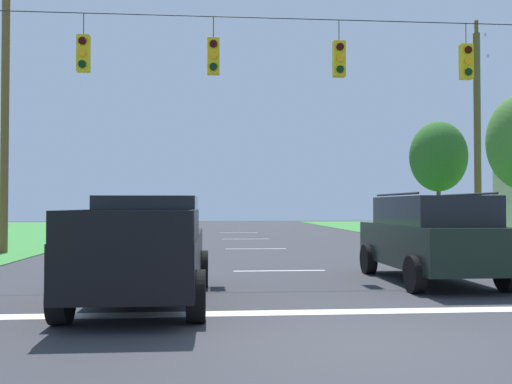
{
  "coord_description": "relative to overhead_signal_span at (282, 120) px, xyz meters",
  "views": [
    {
      "loc": [
        -1.89,
        -7.08,
        1.76
      ],
      "look_at": [
        -0.65,
        8.14,
        2.14
      ],
      "focal_mm": 39.69,
      "sensor_mm": 36.0,
      "label": 1
    }
  ],
  "objects": [
    {
      "name": "ground_plane",
      "position": [
        -0.01,
        -7.76,
        -4.06
      ],
      "size": [
        120.0,
        120.0,
        0.0
      ],
      "primitive_type": "plane",
      "color": "#333338"
    },
    {
      "name": "lane_dash_1",
      "position": [
        -0.01,
        8.38,
        -4.05
      ],
      "size": [
        2.5,
        0.15,
        0.01
      ],
      "primitive_type": "cube",
      "rotation": [
        0.0,
        0.0,
        1.57
      ],
      "color": "white",
      "rests_on": "ground"
    },
    {
      "name": "stop_bar_stripe",
      "position": [
        -0.01,
        -5.55,
        -4.05
      ],
      "size": [
        15.16,
        0.45,
        0.01
      ],
      "primitive_type": "cube",
      "color": "white",
      "rests_on": "ground"
    },
    {
      "name": "lane_dash_3",
      "position": [
        -0.01,
        22.49,
        -4.05
      ],
      "size": [
        2.5,
        0.15,
        0.01
      ],
      "primitive_type": "cube",
      "rotation": [
        0.0,
        0.0,
        1.57
      ],
      "color": "white",
      "rests_on": "ground"
    },
    {
      "name": "lane_dash_0",
      "position": [
        -0.01,
        0.45,
        -4.05
      ],
      "size": [
        2.5,
        0.15,
        0.01
      ],
      "primitive_type": "cube",
      "rotation": [
        0.0,
        0.0,
        1.57
      ],
      "color": "white",
      "rests_on": "ground"
    },
    {
      "name": "overhead_signal_span",
      "position": [
        0.0,
        0.0,
        0.0
      ],
      "size": [
        18.04,
        0.31,
        7.29
      ],
      "color": "brown",
      "rests_on": "ground"
    },
    {
      "name": "pickup_truck",
      "position": [
        -3.09,
        -4.28,
        -3.09
      ],
      "size": [
        2.31,
        5.41,
        1.95
      ],
      "color": "black",
      "rests_on": "ground"
    },
    {
      "name": "suv_black",
      "position": [
        3.2,
        -2.09,
        -3.0
      ],
      "size": [
        2.25,
        4.82,
        2.05
      ],
      "color": "black",
      "rests_on": "ground"
    },
    {
      "name": "utility_pole_mid_right",
      "position": [
        9.04,
        7.45,
        0.68
      ],
      "size": [
        0.28,
        1.95,
        9.41
      ],
      "color": "brown",
      "rests_on": "ground"
    },
    {
      "name": "distant_car_crossing_white",
      "position": [
        -5.86,
        9.86,
        -3.27
      ],
      "size": [
        2.35,
        4.45,
        1.52
      ],
      "color": "silver",
      "rests_on": "ground"
    },
    {
      "name": "tree_roadside_left",
      "position": [
        12.22,
        19.07,
        0.76
      ],
      "size": [
        3.51,
        3.51,
        7.01
      ],
      "color": "brown",
      "rests_on": "ground"
    },
    {
      "name": "lane_dash_2",
      "position": [
        -0.01,
        15.3,
        -4.05
      ],
      "size": [
        2.5,
        0.15,
        0.01
      ],
      "primitive_type": "cube",
      "rotation": [
        0.0,
        0.0,
        1.57
      ],
      "color": "white",
      "rests_on": "ground"
    },
    {
      "name": "utility_pole_near_left",
      "position": [
        -9.49,
        6.75,
        1.22
      ],
      "size": [
        0.29,
        1.56,
        10.78
      ],
      "color": "brown",
      "rests_on": "ground"
    }
  ]
}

